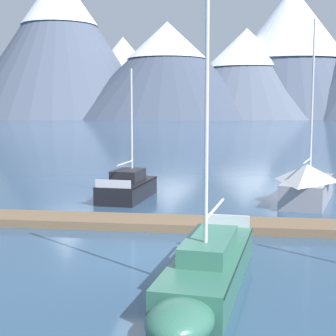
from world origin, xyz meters
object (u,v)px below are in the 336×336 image
at_px(sailboat_mid_dock_port, 131,186).
at_px(mooring_buoy_channel_marker, 199,237).
at_px(sailboat_mid_dock_starboard, 206,270).
at_px(sailboat_far_berth, 309,183).

distance_m(sailboat_mid_dock_port, mooring_buoy_channel_marker, 9.49).
relative_size(sailboat_mid_dock_starboard, mooring_buoy_channel_marker, 14.27).
relative_size(sailboat_mid_dock_port, mooring_buoy_channel_marker, 11.68).
height_order(sailboat_mid_dock_starboard, sailboat_far_berth, sailboat_far_berth).
bearing_deg(sailboat_far_berth, sailboat_mid_dock_port, 177.33).
bearing_deg(mooring_buoy_channel_marker, sailboat_mid_dock_starboard, -86.70).
bearing_deg(mooring_buoy_channel_marker, sailboat_mid_dock_port, 112.25).
bearing_deg(sailboat_mid_dock_starboard, sailboat_mid_dock_port, 106.35).
xyz_separation_m(sailboat_mid_dock_port, sailboat_far_berth, (8.72, -0.41, 0.31)).
relative_size(sailboat_mid_dock_port, sailboat_far_berth, 0.74).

